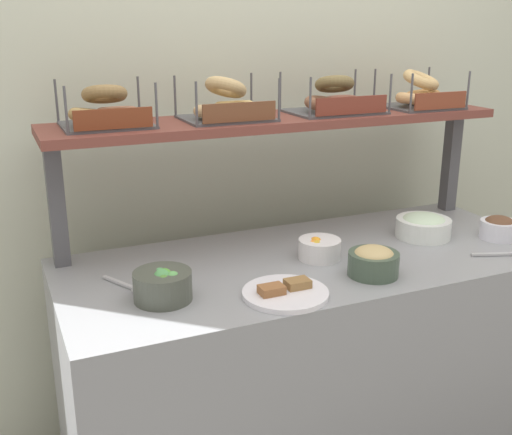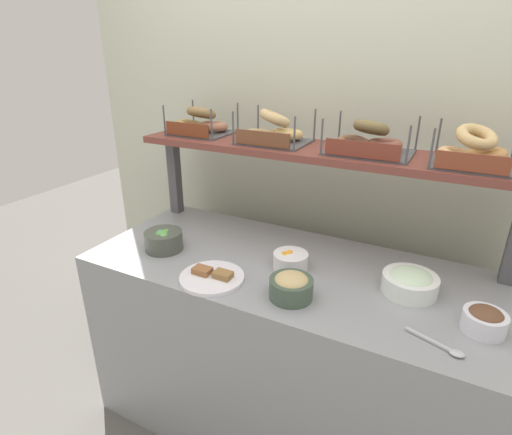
{
  "view_description": "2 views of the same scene",
  "coord_description": "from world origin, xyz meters",
  "px_view_note": "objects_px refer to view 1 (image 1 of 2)",
  "views": [
    {
      "loc": [
        -0.94,
        -1.67,
        1.59
      ],
      "look_at": [
        -0.2,
        0.04,
        1.0
      ],
      "focal_mm": 43.47,
      "sensor_mm": 36.0,
      "label": 1
    },
    {
      "loc": [
        0.55,
        -1.34,
        1.67
      ],
      "look_at": [
        -0.19,
        0.07,
        1.0
      ],
      "focal_mm": 28.67,
      "sensor_mm": 36.0,
      "label": 2
    }
  ],
  "objects_px": {
    "bowl_veggie_mix": "(163,285)",
    "bagel_basket_plain": "(226,105)",
    "bowl_fruit_salad": "(319,248)",
    "bagel_basket_cinnamon_raisin": "(334,100)",
    "serving_spoon_by_edge": "(130,286)",
    "bowl_scallion_spread": "(423,226)",
    "bowl_hummus": "(373,261)",
    "serving_spoon_near_plate": "(507,254)",
    "bagel_basket_sesame": "(420,95)",
    "bagel_basket_everything": "(105,111)",
    "bowl_chocolate_spread": "(499,227)",
    "serving_plate_white": "(285,292)"
  },
  "relations": [
    {
      "from": "bowl_veggie_mix",
      "to": "bagel_basket_plain",
      "type": "bearing_deg",
      "value": 48.43
    },
    {
      "from": "bowl_fruit_salad",
      "to": "serving_spoon_by_edge",
      "type": "relative_size",
      "value": 0.86
    },
    {
      "from": "bagel_basket_everything",
      "to": "bagel_basket_plain",
      "type": "xyz_separation_m",
      "value": [
        0.39,
        -0.02,
        0.0
      ]
    },
    {
      "from": "serving_spoon_near_plate",
      "to": "bagel_basket_cinnamon_raisin",
      "type": "xyz_separation_m",
      "value": [
        -0.39,
        0.51,
        0.47
      ]
    },
    {
      "from": "bowl_fruit_salad",
      "to": "bagel_basket_plain",
      "type": "bearing_deg",
      "value": 127.25
    },
    {
      "from": "bagel_basket_cinnamon_raisin",
      "to": "bowl_chocolate_spread",
      "type": "bearing_deg",
      "value": -36.42
    },
    {
      "from": "bowl_scallion_spread",
      "to": "bowl_veggie_mix",
      "type": "bearing_deg",
      "value": -171.96
    },
    {
      "from": "bagel_basket_plain",
      "to": "bagel_basket_cinnamon_raisin",
      "type": "bearing_deg",
      "value": -0.28
    },
    {
      "from": "serving_spoon_near_plate",
      "to": "serving_spoon_by_edge",
      "type": "xyz_separation_m",
      "value": [
        -1.21,
        0.24,
        0.0
      ]
    },
    {
      "from": "serving_spoon_by_edge",
      "to": "bagel_basket_cinnamon_raisin",
      "type": "bearing_deg",
      "value": 18.12
    },
    {
      "from": "bowl_scallion_spread",
      "to": "bowl_fruit_salad",
      "type": "bearing_deg",
      "value": -175.17
    },
    {
      "from": "bagel_basket_cinnamon_raisin",
      "to": "serving_spoon_by_edge",
      "type": "bearing_deg",
      "value": -161.88
    },
    {
      "from": "bowl_chocolate_spread",
      "to": "bagel_basket_everything",
      "type": "relative_size",
      "value": 0.46
    },
    {
      "from": "bagel_basket_everything",
      "to": "bagel_basket_cinnamon_raisin",
      "type": "distance_m",
      "value": 0.81
    },
    {
      "from": "bagel_basket_everything",
      "to": "bagel_basket_sesame",
      "type": "relative_size",
      "value": 1.07
    },
    {
      "from": "bagel_basket_everything",
      "to": "bowl_scallion_spread",
      "type": "bearing_deg",
      "value": -13.85
    },
    {
      "from": "bowl_veggie_mix",
      "to": "bagel_basket_plain",
      "type": "relative_size",
      "value": 0.56
    },
    {
      "from": "serving_plate_white",
      "to": "bagel_basket_sesame",
      "type": "bearing_deg",
      "value": 31.17
    },
    {
      "from": "serving_plate_white",
      "to": "serving_spoon_by_edge",
      "type": "relative_size",
      "value": 1.54
    },
    {
      "from": "bagel_basket_plain",
      "to": "bagel_basket_cinnamon_raisin",
      "type": "relative_size",
      "value": 0.89
    },
    {
      "from": "bowl_fruit_salad",
      "to": "bowl_veggie_mix",
      "type": "bearing_deg",
      "value": -169.39
    },
    {
      "from": "bowl_scallion_spread",
      "to": "bagel_basket_cinnamon_raisin",
      "type": "distance_m",
      "value": 0.55
    },
    {
      "from": "serving_spoon_by_edge",
      "to": "bagel_basket_cinnamon_raisin",
      "type": "distance_m",
      "value": 0.98
    },
    {
      "from": "bowl_chocolate_spread",
      "to": "serving_spoon_near_plate",
      "type": "bearing_deg",
      "value": -124.51
    },
    {
      "from": "bagel_basket_plain",
      "to": "bagel_basket_sesame",
      "type": "height_order",
      "value": "bagel_basket_plain"
    },
    {
      "from": "bowl_chocolate_spread",
      "to": "bowl_hummus",
      "type": "bearing_deg",
      "value": -169.97
    },
    {
      "from": "bowl_veggie_mix",
      "to": "bagel_basket_plain",
      "type": "distance_m",
      "value": 0.67
    },
    {
      "from": "serving_plate_white",
      "to": "serving_spoon_near_plate",
      "type": "xyz_separation_m",
      "value": [
        0.82,
        -0.01,
        -0.0
      ]
    },
    {
      "from": "bowl_veggie_mix",
      "to": "bowl_scallion_spread",
      "type": "distance_m",
      "value": 1.01
    },
    {
      "from": "bowl_chocolate_spread",
      "to": "bagel_basket_plain",
      "type": "relative_size",
      "value": 0.45
    },
    {
      "from": "serving_spoon_by_edge",
      "to": "bagel_basket_plain",
      "type": "xyz_separation_m",
      "value": [
        0.41,
        0.27,
        0.47
      ]
    },
    {
      "from": "bowl_veggie_mix",
      "to": "bagel_basket_everything",
      "type": "bearing_deg",
      "value": 97.51
    },
    {
      "from": "bowl_fruit_salad",
      "to": "bagel_basket_plain",
      "type": "relative_size",
      "value": 0.48
    },
    {
      "from": "bowl_fruit_salad",
      "to": "serving_plate_white",
      "type": "relative_size",
      "value": 0.56
    },
    {
      "from": "bowl_hummus",
      "to": "serving_plate_white",
      "type": "xyz_separation_m",
      "value": [
        -0.31,
        -0.03,
        -0.04
      ]
    },
    {
      "from": "bowl_veggie_mix",
      "to": "bagel_basket_sesame",
      "type": "bearing_deg",
      "value": 18.17
    },
    {
      "from": "bowl_scallion_spread",
      "to": "bagel_basket_everything",
      "type": "relative_size",
      "value": 0.69
    },
    {
      "from": "serving_spoon_near_plate",
      "to": "bagel_basket_cinnamon_raisin",
      "type": "height_order",
      "value": "bagel_basket_cinnamon_raisin"
    },
    {
      "from": "bowl_chocolate_spread",
      "to": "bowl_scallion_spread",
      "type": "xyz_separation_m",
      "value": [
        -0.24,
        0.12,
        0.0
      ]
    },
    {
      "from": "bowl_hummus",
      "to": "serving_spoon_near_plate",
      "type": "relative_size",
      "value": 0.89
    },
    {
      "from": "serving_plate_white",
      "to": "serving_spoon_near_plate",
      "type": "height_order",
      "value": "serving_plate_white"
    },
    {
      "from": "bowl_veggie_mix",
      "to": "bagel_basket_everything",
      "type": "distance_m",
      "value": 0.59
    },
    {
      "from": "bagel_basket_sesame",
      "to": "bowl_fruit_salad",
      "type": "bearing_deg",
      "value": -155.01
    },
    {
      "from": "bowl_hummus",
      "to": "bowl_chocolate_spread",
      "type": "bearing_deg",
      "value": 10.03
    },
    {
      "from": "bowl_fruit_salad",
      "to": "bagel_basket_cinnamon_raisin",
      "type": "distance_m",
      "value": 0.56
    },
    {
      "from": "bowl_fruit_salad",
      "to": "serving_spoon_near_plate",
      "type": "relative_size",
      "value": 0.79
    },
    {
      "from": "bowl_chocolate_spread",
      "to": "bagel_basket_everything",
      "type": "distance_m",
      "value": 1.42
    },
    {
      "from": "serving_spoon_by_edge",
      "to": "bagel_basket_sesame",
      "type": "distance_m",
      "value": 1.3
    },
    {
      "from": "serving_spoon_by_edge",
      "to": "bagel_basket_sesame",
      "type": "bearing_deg",
      "value": 12.08
    },
    {
      "from": "bowl_veggie_mix",
      "to": "bowl_chocolate_spread",
      "type": "height_order",
      "value": "bowl_veggie_mix"
    }
  ]
}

